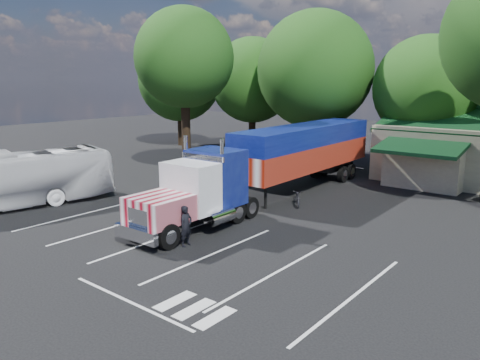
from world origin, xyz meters
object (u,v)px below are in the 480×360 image
Objects in this scene: bicycle at (298,197)px; tour_bus at (7,180)px; woman at (186,226)px; semi_truck at (282,157)px.

tour_bus is (-12.59, -10.93, 1.14)m from bicycle.
semi_truck is at bearing 7.63° from woman.
woman is 12.57m from tour_bus.
semi_truck reaches higher than tour_bus.
bicycle is at bearing 54.89° from tour_bus.
tour_bus is (-10.78, -11.94, -0.91)m from semi_truck.
tour_bus reaches higher than woman.
semi_truck is 11.41× the size of bicycle.
woman is at bearing -126.98° from bicycle.
tour_bus is at bearing -174.72° from bicycle.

